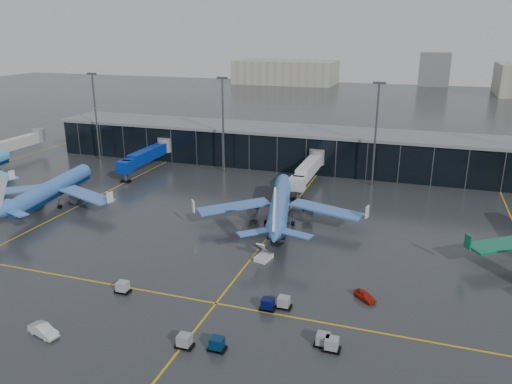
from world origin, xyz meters
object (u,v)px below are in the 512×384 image
(airliner_klm_near, at_px, (280,193))
(service_van_red, at_px, (365,296))
(airliner_arkefly, at_px, (50,179))
(baggage_carts, at_px, (245,322))
(mobile_airstair, at_px, (264,255))
(service_van_white, at_px, (43,330))

(airliner_klm_near, relative_size, service_van_red, 10.70)
(airliner_arkefly, bearing_deg, service_van_red, -23.49)
(airliner_arkefly, distance_m, service_van_red, 73.59)
(baggage_carts, bearing_deg, airliner_arkefly, 150.83)
(mobile_airstair, bearing_deg, airliner_arkefly, 179.34)
(baggage_carts, bearing_deg, mobile_airstair, 100.65)
(airliner_arkefly, relative_size, mobile_airstair, 10.84)
(baggage_carts, relative_size, mobile_airstair, 9.56)
(service_van_red, bearing_deg, service_van_white, 161.96)
(service_van_red, bearing_deg, mobile_airstair, 107.92)
(mobile_airstair, relative_size, service_van_red, 0.96)
(airliner_arkefly, distance_m, mobile_airstair, 54.35)
(airliner_arkefly, height_order, service_van_white, airliner_arkefly)
(service_van_red, bearing_deg, airliner_arkefly, 116.39)
(airliner_arkefly, xyz_separation_m, service_van_red, (70.76, -19.48, -5.33))
(airliner_klm_near, xyz_separation_m, service_van_white, (-17.75, -47.91, -5.35))
(airliner_arkefly, height_order, service_van_red, airliner_arkefly)
(airliner_klm_near, height_order, service_van_red, airliner_klm_near)
(airliner_klm_near, height_order, service_van_white, airliner_klm_near)
(airliner_klm_near, xyz_separation_m, service_van_red, (20.17, -25.86, -5.48))
(airliner_klm_near, bearing_deg, service_van_red, -65.01)
(baggage_carts, relative_size, service_van_red, 9.20)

